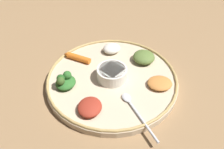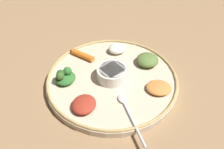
{
  "view_description": "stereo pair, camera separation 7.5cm",
  "coord_description": "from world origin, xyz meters",
  "px_view_note": "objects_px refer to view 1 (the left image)",
  "views": [
    {
      "loc": [
        -0.24,
        -0.5,
        0.54
      ],
      "look_at": [
        0.0,
        0.0,
        0.03
      ],
      "focal_mm": 40.18,
      "sensor_mm": 36.0,
      "label": 1
    },
    {
      "loc": [
        -0.17,
        -0.53,
        0.54
      ],
      "look_at": [
        0.0,
        0.0,
        0.03
      ],
      "focal_mm": 40.18,
      "sensor_mm": 36.0,
      "label": 2
    }
  ],
  "objects_px": {
    "spoon": "(134,108)",
    "greens_pile": "(65,81)",
    "center_bowl": "(112,73)",
    "carrot_near_spoon": "(77,57)"
  },
  "relations": [
    {
      "from": "greens_pile",
      "to": "carrot_near_spoon",
      "type": "relative_size",
      "value": 0.98
    },
    {
      "from": "greens_pile",
      "to": "carrot_near_spoon",
      "type": "height_order",
      "value": "greens_pile"
    },
    {
      "from": "center_bowl",
      "to": "carrot_near_spoon",
      "type": "distance_m",
      "value": 0.14
    },
    {
      "from": "center_bowl",
      "to": "greens_pile",
      "type": "xyz_separation_m",
      "value": [
        -0.14,
        0.03,
        -0.0
      ]
    },
    {
      "from": "spoon",
      "to": "greens_pile",
      "type": "bearing_deg",
      "value": 129.66
    },
    {
      "from": "center_bowl",
      "to": "spoon",
      "type": "distance_m",
      "value": 0.14
    },
    {
      "from": "spoon",
      "to": "greens_pile",
      "type": "height_order",
      "value": "greens_pile"
    },
    {
      "from": "spoon",
      "to": "greens_pile",
      "type": "relative_size",
      "value": 2.08
    },
    {
      "from": "center_bowl",
      "to": "spoon",
      "type": "bearing_deg",
      "value": -89.7
    },
    {
      "from": "spoon",
      "to": "greens_pile",
      "type": "distance_m",
      "value": 0.22
    }
  ]
}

